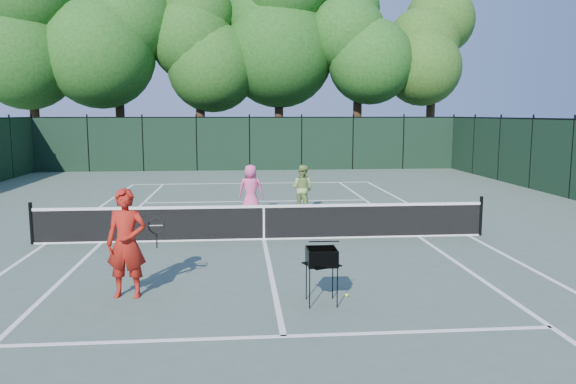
{
  "coord_description": "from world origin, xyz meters",
  "views": [
    {
      "loc": [
        -0.62,
        -14.23,
        3.25
      ],
      "look_at": [
        0.72,
        1.0,
        1.1
      ],
      "focal_mm": 35.0,
      "sensor_mm": 36.0,
      "label": 1
    }
  ],
  "objects": [
    {
      "name": "tree_3",
      "position": [
        2.0,
        22.3,
        9.01
      ],
      "size": [
        7.0,
        7.0,
        14.45
      ],
      "color": "black",
      "rests_on": "ground"
    },
    {
      "name": "loose_ball_midcourt",
      "position": [
        1.27,
        -4.71,
        0.03
      ],
      "size": [
        0.07,
        0.07,
        0.07
      ],
      "primitive_type": "sphere",
      "color": "#BADB2C",
      "rests_on": "ground"
    },
    {
      "name": "fence_far",
      "position": [
        0.0,
        18.0,
        1.5
      ],
      "size": [
        24.0,
        0.05,
        3.0
      ],
      "primitive_type": "cube",
      "color": "black",
      "rests_on": "ground"
    },
    {
      "name": "sideline_doubles_right",
      "position": [
        5.49,
        0.0,
        0.0
      ],
      "size": [
        0.1,
        23.77,
        0.01
      ],
      "primitive_type": "cube",
      "color": "white",
      "rests_on": "ground"
    },
    {
      "name": "ground",
      "position": [
        0.0,
        0.0,
        0.0
      ],
      "size": [
        90.0,
        90.0,
        0.0
      ],
      "primitive_type": "plane",
      "color": "#4B5B4E",
      "rests_on": "ground"
    },
    {
      "name": "player_pink",
      "position": [
        -0.25,
        3.6,
        0.82
      ],
      "size": [
        0.84,
        0.59,
        1.63
      ],
      "rotation": [
        0.0,
        0.0,
        3.05
      ],
      "color": "#E8518D",
      "rests_on": "ground"
    },
    {
      "name": "coach",
      "position": [
        -2.62,
        -4.34,
        0.98
      ],
      "size": [
        1.01,
        0.62,
        1.95
      ],
      "rotation": [
        0.0,
        0.0,
        -0.1
      ],
      "color": "#A51C12",
      "rests_on": "ground"
    },
    {
      "name": "sideline_singles_left",
      "position": [
        -4.12,
        0.0,
        0.0
      ],
      "size": [
        0.1,
        23.77,
        0.01
      ],
      "primitive_type": "cube",
      "color": "white",
      "rests_on": "ground"
    },
    {
      "name": "tree_4",
      "position": [
        7.0,
        21.6,
        8.14
      ],
      "size": [
        6.2,
        6.2,
        12.97
      ],
      "color": "black",
      "rests_on": "ground"
    },
    {
      "name": "service_line_far",
      "position": [
        0.0,
        6.4,
        0.0
      ],
      "size": [
        8.23,
        0.1,
        0.01
      ],
      "primitive_type": "cube",
      "color": "white",
      "rests_on": "ground"
    },
    {
      "name": "sideline_singles_right",
      "position": [
        4.12,
        0.0,
        0.0
      ],
      "size": [
        0.1,
        23.77,
        0.01
      ],
      "primitive_type": "cube",
      "color": "white",
      "rests_on": "ground"
    },
    {
      "name": "tree_0",
      "position": [
        -13.0,
        21.5,
        8.16
      ],
      "size": [
        6.4,
        6.4,
        13.14
      ],
      "color": "black",
      "rests_on": "ground"
    },
    {
      "name": "service_line_near",
      "position": [
        0.0,
        -6.4,
        0.0
      ],
      "size": [
        8.23,
        0.1,
        0.01
      ],
      "primitive_type": "cube",
      "color": "white",
      "rests_on": "ground"
    },
    {
      "name": "center_service_line",
      "position": [
        0.0,
        0.0,
        0.0
      ],
      "size": [
        0.1,
        12.8,
        0.01
      ],
      "primitive_type": "cube",
      "color": "white",
      "rests_on": "ground"
    },
    {
      "name": "tennis_net",
      "position": [
        0.0,
        0.0,
        0.48
      ],
      "size": [
        11.69,
        0.09,
        1.06
      ],
      "color": "black",
      "rests_on": "ground"
    },
    {
      "name": "player_green",
      "position": [
        1.47,
        4.04,
        0.78
      ],
      "size": [
        0.97,
        0.92,
        1.57
      ],
      "rotation": [
        0.0,
        0.0,
        2.53
      ],
      "color": "#94B55A",
      "rests_on": "ground"
    },
    {
      "name": "tree_2",
      "position": [
        -3.0,
        21.8,
        7.73
      ],
      "size": [
        6.0,
        6.0,
        12.4
      ],
      "color": "black",
      "rests_on": "ground"
    },
    {
      "name": "sideline_doubles_left",
      "position": [
        -5.49,
        0.0,
        0.0
      ],
      "size": [
        0.1,
        23.77,
        0.01
      ],
      "primitive_type": "cube",
      "color": "white",
      "rests_on": "ground"
    },
    {
      "name": "baseline_far",
      "position": [
        0.0,
        11.88,
        0.0
      ],
      "size": [
        10.97,
        0.1,
        0.01
      ],
      "primitive_type": "cube",
      "color": "white",
      "rests_on": "ground"
    },
    {
      "name": "ball_hopper",
      "position": [
        0.76,
        -5.02,
        0.82
      ],
      "size": [
        0.67,
        0.67,
        0.97
      ],
      "rotation": [
        0.0,
        0.0,
        0.4
      ],
      "color": "black",
      "rests_on": "ground"
    },
    {
      "name": "tree_5",
      "position": [
        12.0,
        22.1,
        7.71
      ],
      "size": [
        5.8,
        5.8,
        12.23
      ],
      "color": "black",
      "rests_on": "ground"
    },
    {
      "name": "tree_1",
      "position": [
        -8.0,
        22.0,
        8.69
      ],
      "size": [
        6.8,
        6.8,
        13.98
      ],
      "color": "black",
      "rests_on": "ground"
    }
  ]
}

